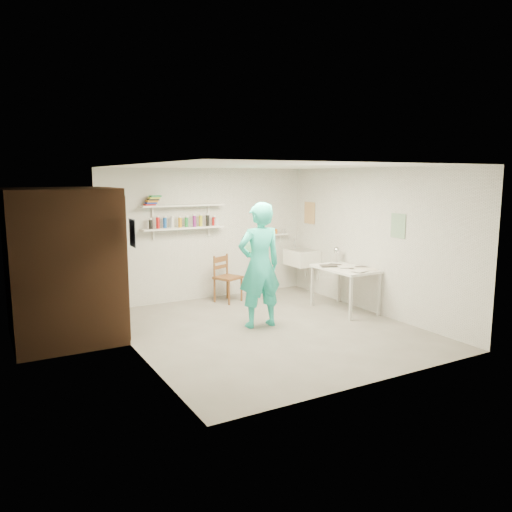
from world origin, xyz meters
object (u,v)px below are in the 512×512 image
belfast_sink (302,258)px  wooden_chair (228,278)px  man (259,265)px  wall_clock (252,243)px  work_table (344,289)px  desk_lamp (337,250)px

belfast_sink → wooden_chair: bearing=177.0°
man → wall_clock: man is taller
man → wooden_chair: man is taller
man → work_table: size_ratio=1.69×
desk_lamp → man: bearing=-164.7°
man → desk_lamp: 1.94m
work_table → desk_lamp: bearing=67.6°
wooden_chair → work_table: size_ratio=0.80×
wooden_chair → desk_lamp: bearing=-57.3°
wooden_chair → work_table: bearing=-70.4°
work_table → man: bearing=-177.7°
wall_clock → wooden_chair: wall_clock is taller
work_table → wall_clock: bearing=174.9°
work_table → desk_lamp: 0.76m
man → wall_clock: 0.38m
man → work_table: bearing=-174.1°
wall_clock → work_table: bearing=-1.5°
belfast_sink → work_table: belfast_sink is taller
wall_clock → wooden_chair: bearing=82.7°
belfast_sink → desk_lamp: size_ratio=4.30×
belfast_sink → wooden_chair: 1.58m
wooden_chair → wall_clock: bearing=-125.0°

